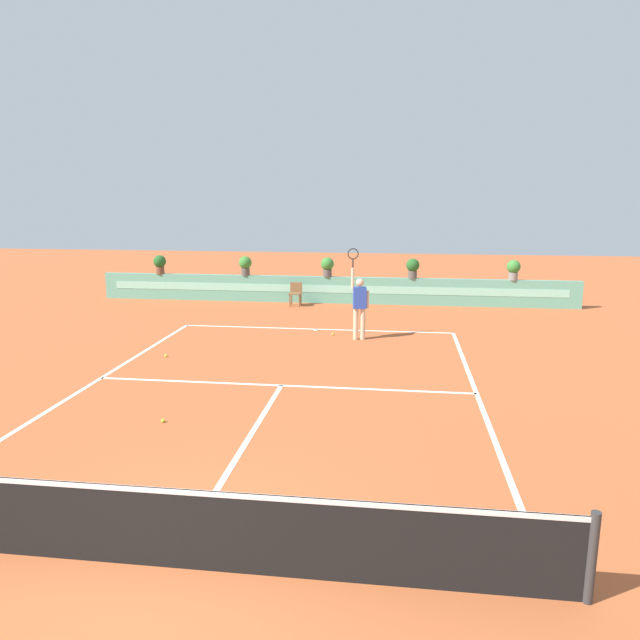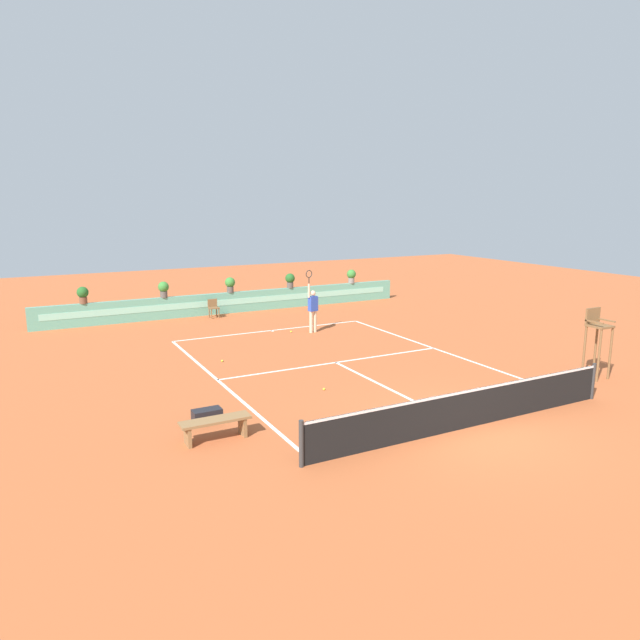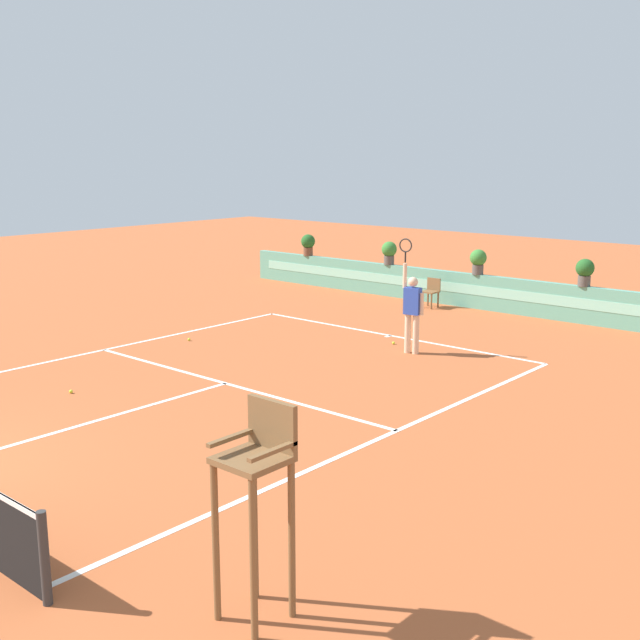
% 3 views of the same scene
% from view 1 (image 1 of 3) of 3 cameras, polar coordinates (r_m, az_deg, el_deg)
% --- Properties ---
extents(ground_plane, '(60.00, 60.00, 0.00)m').
position_cam_1_polar(ground_plane, '(12.49, -4.11, -6.89)').
color(ground_plane, '#B2562D').
extents(court_lines, '(8.32, 11.94, 0.01)m').
position_cam_1_polar(court_lines, '(13.16, -3.48, -5.87)').
color(court_lines, white).
rests_on(court_lines, ground).
extents(net, '(8.92, 0.10, 1.00)m').
position_cam_1_polar(net, '(7.02, -14.53, -18.56)').
color(net, '#333333').
rests_on(net, ground).
extents(back_wall_barrier, '(18.00, 0.21, 1.00)m').
position_cam_1_polar(back_wall_barrier, '(22.37, 1.20, 2.91)').
color(back_wall_barrier, '#60A88E').
rests_on(back_wall_barrier, ground).
extents(ball_kid_chair, '(0.44, 0.44, 0.85)m').
position_cam_1_polar(ball_kid_chair, '(21.84, -2.36, 2.62)').
color(ball_kid_chair, brown).
rests_on(ball_kid_chair, ground).
extents(tennis_player, '(0.61, 0.28, 2.58)m').
position_cam_1_polar(tennis_player, '(16.65, 3.81, 1.64)').
color(tennis_player, beige).
rests_on(tennis_player, ground).
extents(tennis_ball_near_baseline, '(0.07, 0.07, 0.07)m').
position_cam_1_polar(tennis_ball_near_baseline, '(15.50, -14.60, -3.35)').
color(tennis_ball_near_baseline, '#CCE033').
rests_on(tennis_ball_near_baseline, ground).
extents(tennis_ball_mid_court, '(0.07, 0.07, 0.07)m').
position_cam_1_polar(tennis_ball_mid_court, '(17.33, 1.24, -1.35)').
color(tennis_ball_mid_court, '#CCE033').
rests_on(tennis_ball_mid_court, ground).
extents(tennis_ball_by_sideline, '(0.07, 0.07, 0.07)m').
position_cam_1_polar(tennis_ball_by_sideline, '(11.21, -14.87, -9.33)').
color(tennis_ball_by_sideline, '#CCE033').
rests_on(tennis_ball_by_sideline, ground).
extents(potted_plant_centre, '(0.48, 0.48, 0.72)m').
position_cam_1_polar(potted_plant_centre, '(22.27, 0.72, 5.24)').
color(potted_plant_centre, '#514C47').
rests_on(potted_plant_centre, back_wall_barrier).
extents(potted_plant_far_left, '(0.48, 0.48, 0.72)m').
position_cam_1_polar(potted_plant_far_left, '(23.94, -15.16, 5.30)').
color(potted_plant_far_left, brown).
rests_on(potted_plant_far_left, back_wall_barrier).
extents(potted_plant_left, '(0.48, 0.48, 0.72)m').
position_cam_1_polar(potted_plant_left, '(22.85, -7.20, 5.32)').
color(potted_plant_left, '#514C47').
rests_on(potted_plant_left, back_wall_barrier).
extents(potted_plant_right, '(0.48, 0.48, 0.72)m').
position_cam_1_polar(potted_plant_right, '(22.12, 8.91, 5.05)').
color(potted_plant_right, '#514C47').
rests_on(potted_plant_right, back_wall_barrier).
extents(potted_plant_far_right, '(0.48, 0.48, 0.72)m').
position_cam_1_polar(potted_plant_far_right, '(22.50, 18.12, 4.72)').
color(potted_plant_far_right, gray).
rests_on(potted_plant_far_right, back_wall_barrier).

